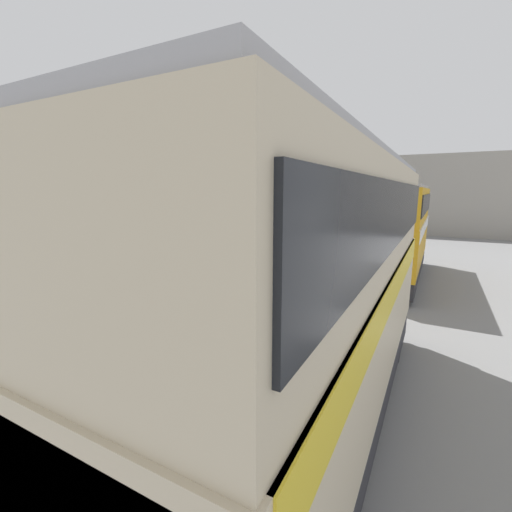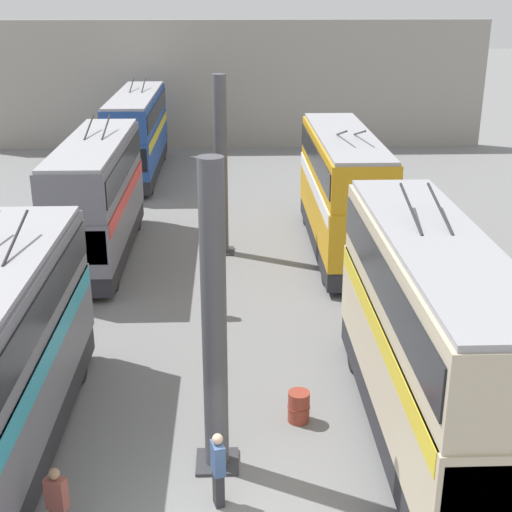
# 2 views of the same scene
# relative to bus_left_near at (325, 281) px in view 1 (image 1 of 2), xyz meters

# --- Properties ---
(ground_plane) EXTENTS (240.00, 240.00, 0.00)m
(ground_plane) POSITION_rel_bus_left_near_xyz_m (-2.95, 5.05, -3.06)
(ground_plane) COLOR slate
(depot_back_wall) EXTENTS (0.50, 36.00, 8.55)m
(depot_back_wall) POSITION_rel_bus_left_near_xyz_m (34.86, 5.05, 1.22)
(depot_back_wall) COLOR gray
(depot_back_wall) RESTS_ON ground_plane
(support_column_near) EXTENTS (1.01, 1.01, 7.43)m
(support_column_near) POSITION_rel_bus_left_near_xyz_m (-0.73, 5.05, 0.53)
(support_column_near) COLOR #4C4C51
(support_column_near) RESTS_ON ground_plane
(support_column_far) EXTENTS (1.01, 1.01, 7.43)m
(support_column_far) POSITION_rel_bus_left_near_xyz_m (13.68, 5.05, 0.53)
(support_column_far) COLOR #4C4C51
(support_column_far) RESTS_ON ground_plane
(bus_left_near) EXTENTS (10.37, 2.54, 5.99)m
(bus_left_near) POSITION_rel_bus_left_near_xyz_m (0.00, 0.00, 0.00)
(bus_left_near) COLOR black
(bus_left_near) RESTS_ON ground_plane
(bus_left_far) EXTENTS (10.29, 2.54, 5.66)m
(bus_left_far) POSITION_rel_bus_left_near_xyz_m (13.65, 0.00, -0.19)
(bus_left_far) COLOR black
(bus_left_far) RESTS_ON ground_plane
(bus_right_near) EXTENTS (9.52, 2.54, 5.41)m
(bus_right_near) POSITION_rel_bus_left_near_xyz_m (0.04, 10.11, -0.33)
(bus_right_near) COLOR black
(bus_right_near) RESTS_ON ground_plane
(bus_right_mid) EXTENTS (10.04, 2.54, 5.52)m
(bus_right_mid) POSITION_rel_bus_left_near_xyz_m (13.35, 10.11, -0.28)
(bus_right_mid) COLOR black
(bus_right_mid) RESTS_ON ground_plane
(bus_right_far) EXTENTS (11.28, 2.54, 5.45)m
(bus_right_far) POSITION_rel_bus_left_near_xyz_m (27.08, 10.11, -0.31)
(bus_right_far) COLOR black
(bus_right_far) RESTS_ON ground_plane
(person_aisle_foreground) EXTENTS (0.47, 0.34, 1.81)m
(person_aisle_foreground) POSITION_rel_bus_left_near_xyz_m (-2.16, 5.00, -2.10)
(person_aisle_foreground) COLOR #2D2D33
(person_aisle_foreground) RESTS_ON ground_plane
(person_aisle_midway) EXTENTS (0.34, 0.47, 1.60)m
(person_aisle_midway) POSITION_rel_bus_left_near_xyz_m (7.45, 5.37, -2.22)
(person_aisle_midway) COLOR #384251
(person_aisle_midway) RESTS_ON ground_plane
(oil_drum) EXTENTS (0.59, 0.59, 0.85)m
(oil_drum) POSITION_rel_bus_left_near_xyz_m (0.98, 2.96, -2.64)
(oil_drum) COLOR #933828
(oil_drum) RESTS_ON ground_plane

